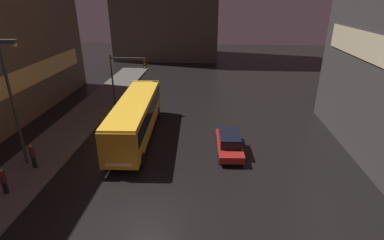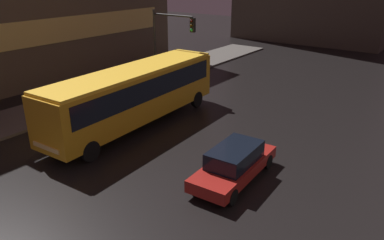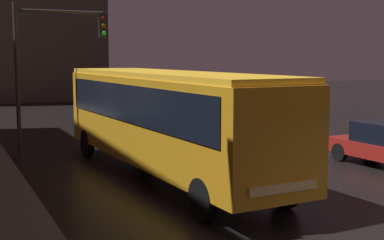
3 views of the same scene
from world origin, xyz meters
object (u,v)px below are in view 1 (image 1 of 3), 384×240
Objects in this scene: bus_near at (136,115)px; traffic_light_main at (125,74)px; pedestrian_mid at (3,179)px; street_lamp_sidewalk at (12,87)px; pedestrian_near at (32,155)px; car_taxi at (229,143)px.

traffic_light_main is at bearing -70.61° from bus_near.
pedestrian_mid is 0.20× the size of street_lamp_sidewalk.
street_lamp_sidewalk is at bearing -111.03° from traffic_light_main.
traffic_light_main is (-2.32, 5.73, 1.90)m from bus_near.
pedestrian_near is 0.30× the size of traffic_light_main.
street_lamp_sidewalk reaches higher than traffic_light_main.
pedestrian_mid is at bearing -72.33° from pedestrian_near.
pedestrian_mid is 14.57m from traffic_light_main.
bus_near reaches higher than pedestrian_near.
traffic_light_main reaches higher than pedestrian_mid.
traffic_light_main is 0.68× the size of street_lamp_sidewalk.
pedestrian_near is at bearing 40.35° from bus_near.
car_taxi is 2.92× the size of pedestrian_mid.
pedestrian_near is 4.56m from street_lamp_sidewalk.
bus_near is 10.03m from pedestrian_mid.
bus_near is 7.78m from car_taxi.
car_taxi is 0.84× the size of traffic_light_main.
pedestrian_mid is at bearing -80.77° from street_lamp_sidewalk.
street_lamp_sidewalk is at bearing 34.14° from bus_near.
traffic_light_main is at bearing -144.49° from pedestrian_mid.
bus_near is 1.42× the size of street_lamp_sidewalk.
car_taxi is 0.57× the size of street_lamp_sidewalk.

